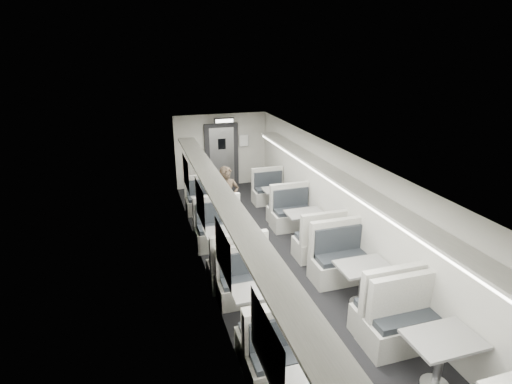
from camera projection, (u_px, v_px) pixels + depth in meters
room at (287, 224)px, 7.70m from camera, size 3.24×12.24×2.64m
booth_left_a at (208, 210)px, 10.56m from camera, size 0.97×1.97×1.05m
booth_left_b at (227, 247)px, 8.52m from camera, size 1.11×2.25×1.20m
booth_left_c at (256, 307)px, 6.64m from camera, size 0.97×1.96×1.05m
booth_right_a at (277, 200)px, 11.23m from camera, size 0.97×1.97×1.05m
booth_right_b at (304, 227)px, 9.51m from camera, size 1.06×2.15×1.15m
booth_right_c at (362, 284)px, 7.17m from camera, size 1.13×2.30×1.23m
booth_right_d at (439, 362)px, 5.40m from camera, size 1.16×2.36×1.26m
passenger at (227, 199)px, 9.91m from camera, size 0.67×0.50×1.69m
window_a at (186, 173)px, 10.30m from camera, size 0.02×1.18×0.84m
window_b at (200, 203)px, 8.32m from camera, size 0.02×1.18×0.84m
window_c at (223, 252)px, 6.35m from camera, size 0.02×1.18×0.84m
window_d at (266, 346)px, 4.37m from camera, size 0.02×1.18×0.84m
luggage_rack_left at (227, 202)px, 6.85m from camera, size 0.46×10.40×0.09m
luggage_rack_right at (356, 188)px, 7.53m from camera, size 0.46×10.40×0.09m
vestibule_door at (222, 156)px, 13.08m from camera, size 1.10×0.13×2.10m
exit_sign at (224, 121)px, 12.22m from camera, size 0.62×0.12×0.16m
wall_notice at (244, 141)px, 13.12m from camera, size 0.32×0.02×0.40m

